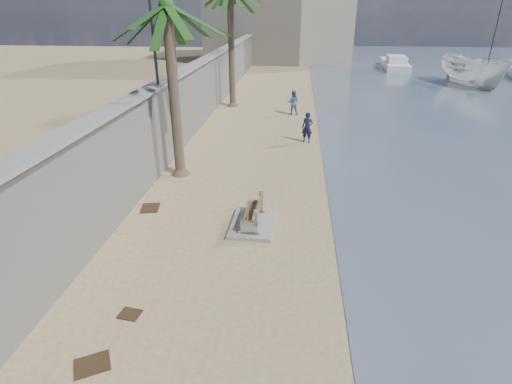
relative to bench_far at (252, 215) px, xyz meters
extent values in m
cube|color=gray|center=(-4.59, 13.02, 1.38)|extent=(0.45, 70.00, 3.50)
cube|color=gray|center=(-4.59, 13.02, 3.18)|extent=(0.80, 70.00, 0.12)
cube|color=#B7AA93|center=(-1.39, 45.02, 6.63)|extent=(18.00, 12.00, 14.00)
cube|color=gray|center=(0.00, 0.00, -0.32)|extent=(1.43, 2.07, 0.11)
cylinder|color=brown|center=(-3.56, 4.09, 2.91)|extent=(0.42, 0.42, 6.56)
cylinder|color=brown|center=(-3.32, 17.23, 3.46)|extent=(0.44, 0.44, 7.67)
cylinder|color=#2D2D33|center=(-4.49, 5.02, 5.74)|extent=(0.12, 0.12, 5.00)
imported|color=#131636|center=(1.89, 9.13, 0.54)|extent=(0.76, 0.61, 1.83)
imported|color=#486795|center=(1.05, 15.15, 0.51)|extent=(0.88, 0.69, 1.77)
imported|color=silver|center=(17.04, 27.52, 1.03)|extent=(3.87, 3.93, 3.60)
cube|color=silver|center=(23.23, 39.40, -0.12)|extent=(7.36, 2.76, 0.70)
cylinder|color=#2D2D33|center=(23.23, 39.40, 4.45)|extent=(0.12, 0.12, 8.64)
cube|color=#382616|center=(-2.59, -5.96, -0.36)|extent=(0.86, 0.81, 0.03)
cube|color=#382616|center=(-3.77, 0.83, -0.36)|extent=(0.74, 0.87, 0.03)
cube|color=#382616|center=(-2.40, -4.48, -0.36)|extent=(0.54, 0.46, 0.03)
camera|label=1|loc=(1.27, -11.40, 6.16)|focal=28.00mm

